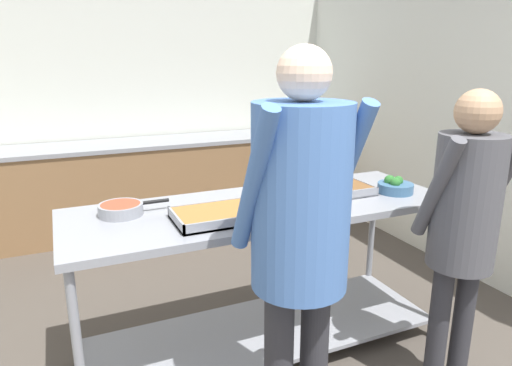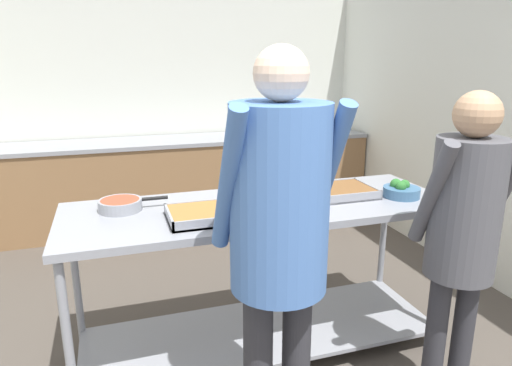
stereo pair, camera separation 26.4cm
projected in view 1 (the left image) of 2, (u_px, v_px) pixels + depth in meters
The scene contains 12 objects.
wall_rear at pixel (149, 97), 4.92m from camera, with size 4.22×0.06×2.65m.
wall_right at pixel (444, 108), 3.86m from camera, with size 0.06×4.35×2.65m.
back_counter at pixel (161, 183), 4.82m from camera, with size 4.06×0.65×0.91m.
serving_counter at pixel (263, 254), 2.66m from camera, with size 2.19×0.76×0.94m.
sauce_pan at pixel (121, 209), 2.40m from camera, with size 0.37×0.23×0.06m.
serving_tray_vegetables at pixel (222, 215), 2.34m from camera, with size 0.49×0.31×0.05m.
plate_stack at pixel (287, 202), 2.53m from camera, with size 0.24×0.24×0.06m.
serving_tray_roast at pixel (333, 190), 2.78m from camera, with size 0.44×0.32×0.05m.
broccoli_bowl at pixel (395, 186), 2.80m from camera, with size 0.22×0.22×0.11m.
guest_serving_left at pixel (300, 221), 1.84m from camera, with size 0.50×0.40×1.79m.
guest_serving_right at pixel (465, 214), 2.24m from camera, with size 0.46×0.38×1.60m.
water_bottle at pixel (273, 124), 5.11m from camera, with size 0.07×0.07×0.23m.
Camera 1 is at (-0.95, -0.81, 1.74)m, focal length 32.00 mm.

